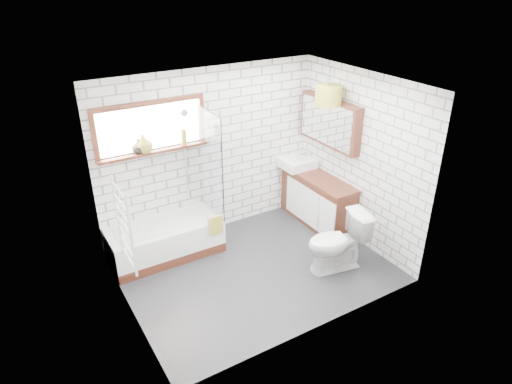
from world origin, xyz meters
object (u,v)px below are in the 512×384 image
vanity (317,200)px  toilet (337,242)px  basin (297,163)px  pendant (328,95)px  bathtub (165,240)px

vanity → toilet: 1.22m
vanity → basin: bearing=97.1°
vanity → basin: size_ratio=2.77×
basin → toilet: bearing=-106.4°
basin → pendant: 1.36m
toilet → pendant: 2.02m
toilet → pendant: (0.50, 0.99, 1.69)m
bathtub → pendant: (2.36, -0.49, 1.85)m
basin → pendant: pendant is taller
bathtub → vanity: bearing=-8.8°
bathtub → toilet: bearing=-38.4°
basin → toilet: 1.72m
toilet → pendant: size_ratio=2.22×
pendant → basin: bearing=93.5°
vanity → pendant: pendant is taller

